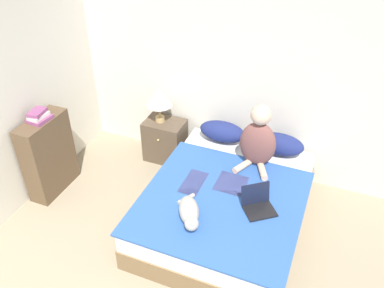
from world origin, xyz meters
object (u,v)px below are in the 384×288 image
at_px(pillow_far, 280,144).
at_px(nightstand, 165,140).
at_px(book_stack_top, 39,116).
at_px(laptop_open, 258,205).
at_px(table_lamp, 159,97).
at_px(bookshelf, 48,155).
at_px(bed, 226,206).
at_px(person_sitting, 258,140).
at_px(pillow_near, 222,131).
at_px(cat_tabby, 189,212).

relative_size(pillow_far, nightstand, 1.00).
bearing_deg(book_stack_top, laptop_open, 1.65).
bearing_deg(table_lamp, book_stack_top, -131.16).
bearing_deg(pillow_far, book_stack_top, -156.31).
distance_m(table_lamp, bookshelf, 1.42).
height_order(bed, table_lamp, table_lamp).
xyz_separation_m(bed, person_sitting, (0.15, 0.51, 0.55)).
bearing_deg(pillow_near, book_stack_top, -148.45).
xyz_separation_m(pillow_far, laptop_open, (0.02, -0.97, -0.07)).
distance_m(bed, bookshelf, 2.06).
bearing_deg(laptop_open, cat_tabby, 177.04).
height_order(bed, pillow_far, pillow_far).
height_order(cat_tabby, table_lamp, table_lamp).
height_order(person_sitting, book_stack_top, person_sitting).
bearing_deg(book_stack_top, cat_tabby, -9.64).
distance_m(nightstand, book_stack_top, 1.56).
bearing_deg(nightstand, bookshelf, -133.03).
relative_size(pillow_far, person_sitting, 0.75).
xyz_separation_m(laptop_open, book_stack_top, (-2.38, -0.07, 0.47)).
distance_m(pillow_near, laptop_open, 1.19).
xyz_separation_m(pillow_near, table_lamp, (-0.80, -0.02, 0.30)).
bearing_deg(nightstand, pillow_far, 0.67).
height_order(cat_tabby, nightstand, cat_tabby).
xyz_separation_m(pillow_near, pillow_far, (0.67, 0.00, 0.00)).
xyz_separation_m(person_sitting, bookshelf, (-2.18, -0.73, -0.31)).
height_order(table_lamp, book_stack_top, book_stack_top).
relative_size(pillow_near, nightstand, 1.00).
bearing_deg(book_stack_top, pillow_near, 31.55).
distance_m(bed, pillow_far, 0.95).
xyz_separation_m(bed, laptop_open, (0.35, -0.16, 0.28)).
bearing_deg(table_lamp, bed, -35.07).
xyz_separation_m(bed, cat_tabby, (-0.19, -0.54, 0.33)).
distance_m(pillow_near, pillow_far, 0.67).
height_order(pillow_near, pillow_far, same).
relative_size(table_lamp, book_stack_top, 1.89).
height_order(laptop_open, bookshelf, bookshelf).
bearing_deg(book_stack_top, bed, 6.31).
xyz_separation_m(cat_tabby, nightstand, (-0.88, 1.33, -0.28)).
bearing_deg(cat_tabby, pillow_far, 128.96).
bearing_deg(person_sitting, laptop_open, -73.17).
bearing_deg(nightstand, book_stack_top, -132.87).
distance_m(pillow_far, bookshelf, 2.59).
bearing_deg(table_lamp, bookshelf, -131.32).
bearing_deg(cat_tabby, person_sitting, 132.23).
bearing_deg(cat_tabby, bed, 130.57).
distance_m(pillow_far, nightstand, 1.45).
distance_m(table_lamp, book_stack_top, 1.36).
height_order(person_sitting, bookshelf, person_sitting).
distance_m(pillow_near, person_sitting, 0.61).
relative_size(bed, nightstand, 3.60).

